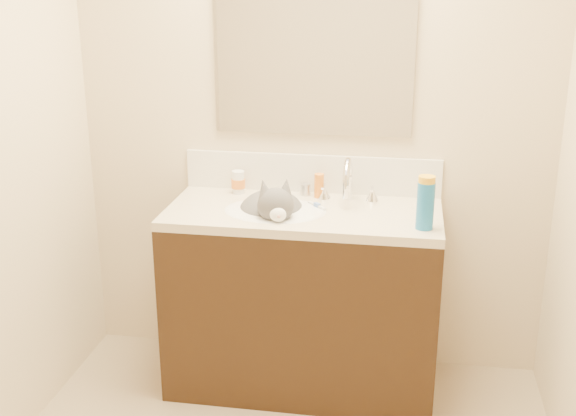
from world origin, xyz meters
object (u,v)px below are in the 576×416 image
(vanity_cabinet, at_px, (303,302))
(faucet, at_px, (348,184))
(pill_bottle, at_px, (238,182))
(amber_bottle, at_px, (319,186))
(basin, at_px, (275,225))
(spray_can, at_px, (425,206))
(silver_jar, at_px, (305,189))
(cat, at_px, (273,214))

(vanity_cabinet, xyz_separation_m, faucet, (0.18, 0.14, 0.54))
(pill_bottle, distance_m, amber_bottle, 0.38)
(basin, xyz_separation_m, spray_can, (0.64, -0.13, 0.17))
(faucet, bearing_deg, basin, -150.88)
(basin, relative_size, pill_bottle, 4.24)
(basin, distance_m, amber_bottle, 0.30)
(vanity_cabinet, distance_m, amber_bottle, 0.54)
(amber_bottle, bearing_deg, silver_jar, 161.34)
(faucet, bearing_deg, amber_bottle, 159.67)
(pill_bottle, bearing_deg, faucet, -6.01)
(faucet, relative_size, silver_jar, 5.14)
(basin, bearing_deg, faucet, 29.12)
(basin, height_order, silver_jar, silver_jar)
(vanity_cabinet, bearing_deg, cat, -179.15)
(spray_can, bearing_deg, faucet, 138.93)
(vanity_cabinet, height_order, silver_jar, silver_jar)
(vanity_cabinet, xyz_separation_m, cat, (-0.14, -0.00, 0.42))
(pill_bottle, height_order, spray_can, spray_can)
(faucet, distance_m, pill_bottle, 0.52)
(vanity_cabinet, distance_m, silver_jar, 0.52)
(amber_bottle, bearing_deg, spray_can, -36.08)
(pill_bottle, height_order, amber_bottle, amber_bottle)
(spray_can, bearing_deg, vanity_cabinet, 163.08)
(pill_bottle, height_order, silver_jar, pill_bottle)
(basin, xyz_separation_m, silver_jar, (0.10, 0.24, 0.10))
(pill_bottle, xyz_separation_m, amber_bottle, (0.38, -0.00, 0.00))
(pill_bottle, bearing_deg, basin, -45.66)
(faucet, xyz_separation_m, cat, (-0.32, -0.14, -0.11))
(cat, bearing_deg, pill_bottle, 117.56)
(silver_jar, bearing_deg, vanity_cabinet, -84.02)
(cat, xyz_separation_m, silver_jar, (0.12, 0.21, 0.05))
(pill_bottle, relative_size, spray_can, 0.55)
(basin, bearing_deg, amber_bottle, 52.73)
(cat, relative_size, spray_can, 2.33)
(vanity_cabinet, xyz_separation_m, silver_jar, (-0.02, 0.21, 0.48))
(cat, xyz_separation_m, pill_bottle, (-0.20, 0.19, 0.08))
(faucet, distance_m, spray_can, 0.45)
(vanity_cabinet, height_order, amber_bottle, amber_bottle)
(vanity_cabinet, bearing_deg, spray_can, -16.92)
(faucet, bearing_deg, silver_jar, 160.22)
(vanity_cabinet, bearing_deg, basin, -165.96)
(cat, xyz_separation_m, amber_bottle, (0.18, 0.19, 0.08))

